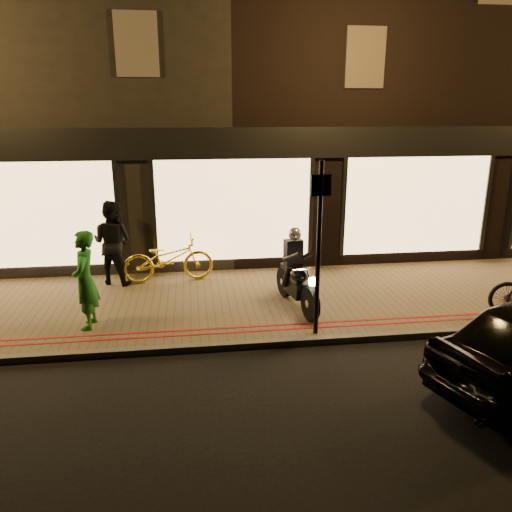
{
  "coord_description": "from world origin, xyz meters",
  "views": [
    {
      "loc": [
        -1.01,
        -7.57,
        3.91
      ],
      "look_at": [
        0.25,
        1.82,
        1.1
      ],
      "focal_mm": 35.0,
      "sensor_mm": 36.0,
      "label": 1
    }
  ],
  "objects": [
    {
      "name": "ground",
      "position": [
        0.0,
        0.0,
        0.0
      ],
      "size": [
        90.0,
        90.0,
        0.0
      ],
      "primitive_type": "plane",
      "color": "black",
      "rests_on": "ground"
    },
    {
      "name": "bicycle_gold",
      "position": [
        -1.55,
        3.36,
        0.65
      ],
      "size": [
        2.08,
        0.91,
        1.06
      ],
      "primitive_type": "imported",
      "rotation": [
        0.0,
        0.0,
        1.67
      ],
      "color": "yellow",
      "rests_on": "sidewalk"
    },
    {
      "name": "red_kerb_lines",
      "position": [
        0.0,
        0.55,
        0.12
      ],
      "size": [
        50.0,
        0.26,
        0.01
      ],
      "color": "maroon",
      "rests_on": "sidewalk"
    },
    {
      "name": "sign_post",
      "position": [
        1.09,
        0.25,
        1.8
      ],
      "size": [
        0.35,
        0.09,
        3.0
      ],
      "rotation": [
        0.0,
        0.0,
        0.15
      ],
      "color": "black",
      "rests_on": "sidewalk"
    },
    {
      "name": "person_green",
      "position": [
        -2.89,
        1.05,
        1.01
      ],
      "size": [
        0.44,
        0.65,
        1.78
      ],
      "primitive_type": "imported",
      "rotation": [
        0.0,
        0.0,
        -1.59
      ],
      "color": "#1E7121",
      "rests_on": "sidewalk"
    },
    {
      "name": "person_dark",
      "position": [
        -2.75,
        3.43,
        1.06
      ],
      "size": [
        1.11,
        1.0,
        1.88
      ],
      "primitive_type": "imported",
      "rotation": [
        0.0,
        0.0,
        2.76
      ],
      "color": "black",
      "rests_on": "sidewalk"
    },
    {
      "name": "motorcycle",
      "position": [
        1.0,
        1.5,
        0.73
      ],
      "size": [
        0.68,
        1.93,
        1.59
      ],
      "rotation": [
        0.0,
        0.0,
        0.19
      ],
      "color": "black",
      "rests_on": "sidewalk"
    },
    {
      "name": "building_row",
      "position": [
        -0.0,
        8.99,
        4.25
      ],
      "size": [
        48.0,
        10.11,
        8.5
      ],
      "color": "black",
      "rests_on": "ground"
    },
    {
      "name": "sidewalk",
      "position": [
        0.0,
        2.0,
        0.06
      ],
      "size": [
        50.0,
        4.0,
        0.12
      ],
      "primitive_type": "cube",
      "color": "brown",
      "rests_on": "ground"
    },
    {
      "name": "kerb_stone",
      "position": [
        0.0,
        0.05,
        0.06
      ],
      "size": [
        50.0,
        0.14,
        0.12
      ],
      "primitive_type": "cube",
      "color": "#59544C",
      "rests_on": "ground"
    }
  ]
}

